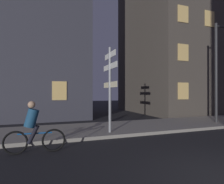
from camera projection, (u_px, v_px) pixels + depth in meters
name	position (u px, v px, depth m)	size (l,w,h in m)	color
sidewalk_kerb	(121.00, 128.00, 9.47)	(40.00, 3.42, 0.14)	gray
signpost	(110.00, 82.00, 8.08)	(0.12, 1.73, 3.72)	gray
street_lamp	(219.00, 64.00, 10.88)	(1.62, 0.28, 5.80)	#2D2D30
cyclist	(33.00, 129.00, 5.68)	(1.82, 0.35, 1.61)	black
building_right_block	(180.00, 16.00, 18.93)	(9.97, 9.49, 19.54)	#4C443D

